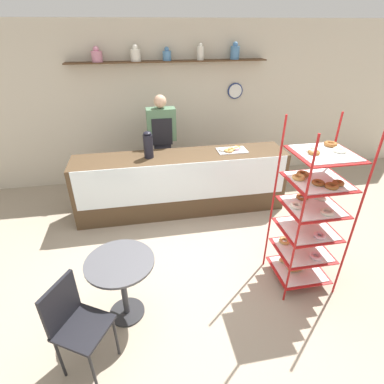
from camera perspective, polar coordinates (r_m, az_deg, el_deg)
The scene contains 9 objects.
ground_plane at distance 3.82m, azimuth 1.33°, elevation -13.89°, with size 14.00×14.00×0.00m, color gray.
back_wall at distance 5.50m, azimuth -4.25°, elevation 16.21°, with size 10.00×0.30×2.70m.
display_counter at distance 4.62m, azimuth -1.97°, elevation 1.70°, with size 3.18×0.62×0.93m.
pastry_rack at distance 3.37m, azimuth 21.48°, elevation -4.52°, with size 0.61×0.59×1.87m.
person_worker at distance 4.93m, azimuth -5.69°, elevation 9.14°, with size 0.45×0.23×1.69m.
cafe_table at distance 3.04m, azimuth -13.27°, elevation -15.19°, with size 0.65×0.65×0.70m.
cafe_chair at distance 2.76m, azimuth -21.67°, elevation -21.55°, with size 0.52×0.52×0.90m.
coffee_carafe at distance 4.32m, azimuth -8.34°, elevation 8.86°, with size 0.13×0.13×0.39m.
donut_tray_counter at distance 4.61m, azimuth 7.48°, elevation 7.99°, with size 0.45×0.28×0.05m.
Camera 1 is at (-0.59, -2.71, 2.62)m, focal length 28.00 mm.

